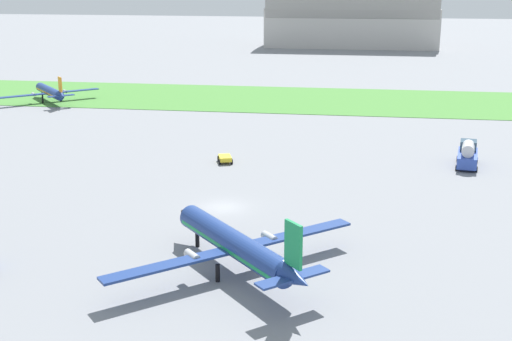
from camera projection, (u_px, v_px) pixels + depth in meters
name	position (u px, v px, depth m)	size (l,w,h in m)	color
ground_plane	(224.00, 207.00, 73.44)	(600.00, 600.00, 0.00)	gray
grass_taxiway_strip	(287.00, 99.00, 133.81)	(360.00, 28.00, 0.08)	#478438
airplane_foreground_turboprop	(236.00, 244.00, 56.90)	(18.44, 16.64, 6.96)	navy
airplane_taxiing_turboprop	(50.00, 91.00, 130.42)	(14.81, 13.40, 5.60)	navy
baggage_cart_midfield	(225.00, 158.00, 90.13)	(2.40, 2.81, 0.90)	yellow
fuel_truck_by_runway	(468.00, 154.00, 88.28)	(3.43, 6.79, 3.29)	#334FB2
hangar_distant	(352.00, 8.00, 223.19)	(54.03, 25.28, 27.22)	#BCB7B2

